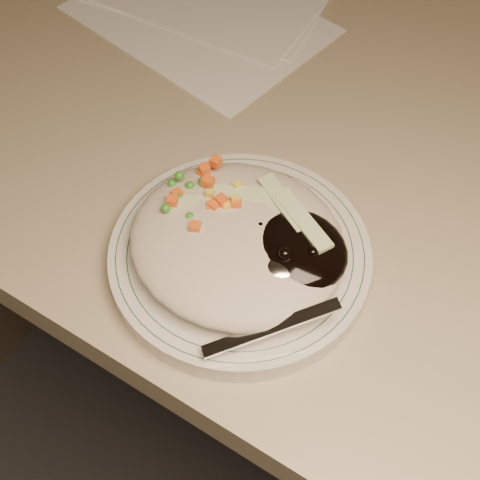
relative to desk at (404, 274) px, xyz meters
The scene contains 4 objects.
desk is the anchor object (origin of this frame).
plate 0.32m from the desk, 117.66° to the right, with size 0.24×0.24×0.02m, color silver.
plate_rim 0.33m from the desk, 117.66° to the right, with size 0.22×0.22×0.00m.
meal 0.34m from the desk, 116.66° to the right, with size 0.21×0.19×0.05m.
Camera 1 is at (0.07, 0.88, 1.25)m, focal length 50.00 mm.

